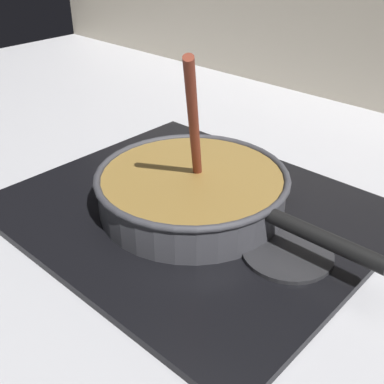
{
  "coord_description": "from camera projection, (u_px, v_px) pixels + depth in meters",
  "views": [
    {
      "loc": [
        0.47,
        -0.34,
        0.43
      ],
      "look_at": [
        0.02,
        0.14,
        0.04
      ],
      "focal_mm": 45.3,
      "sensor_mm": 36.0,
      "label": 1
    }
  ],
  "objects": [
    {
      "name": "cooking_pan",
      "position": [
        193.0,
        190.0,
        0.76
      ],
      "size": [
        0.46,
        0.3,
        0.27
      ],
      "color": "#38383D",
      "rests_on": "hob_plate"
    },
    {
      "name": "burner_ring",
      "position": [
        192.0,
        206.0,
        0.77
      ],
      "size": [
        0.17,
        0.17,
        0.01
      ],
      "primitive_type": "torus",
      "color": "#592D0C",
      "rests_on": "hob_plate"
    },
    {
      "name": "spare_burner",
      "position": [
        287.0,
        253.0,
        0.67
      ],
      "size": [
        0.13,
        0.13,
        0.01
      ],
      "primitive_type": "cylinder",
      "color": "#262628",
      "rests_on": "hob_plate"
    },
    {
      "name": "ground",
      "position": [
        116.0,
        258.0,
        0.72
      ],
      "size": [
        2.4,
        1.6,
        0.04
      ],
      "primitive_type": "cube",
      "color": "#B7B7BC"
    },
    {
      "name": "hob_plate",
      "position": [
        192.0,
        211.0,
        0.78
      ],
      "size": [
        0.56,
        0.48,
        0.01
      ],
      "primitive_type": "cube",
      "color": "black",
      "rests_on": "ground"
    }
  ]
}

